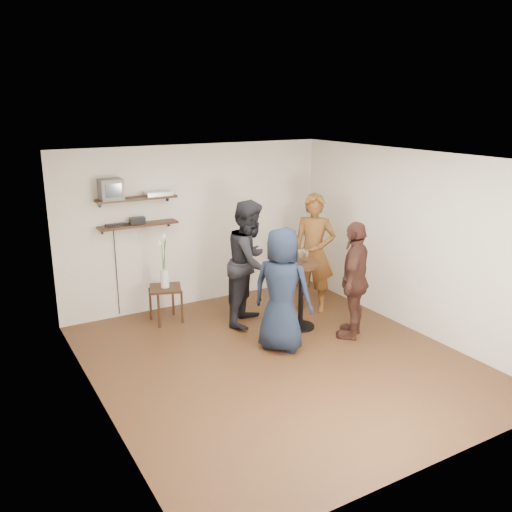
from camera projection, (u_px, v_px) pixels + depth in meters
The scene contains 18 objects.
room at pixel (279, 264), 6.67m from camera, with size 4.58×5.08×2.68m.
shelf_upper at pixel (137, 199), 8.02m from camera, with size 1.20×0.25×0.04m, color black.
shelf_lower at pixel (138, 225), 8.13m from camera, with size 1.20×0.25×0.04m, color black.
crt_monitor at pixel (111, 189), 7.79m from camera, with size 0.32×0.30×0.30m, color #59595B.
dvd_deck at pixel (158, 193), 8.17m from camera, with size 0.40×0.24×0.06m, color silver.
radio at pixel (138, 221), 8.11m from camera, with size 0.22×0.10×0.10m, color black.
power_strip at pixel (115, 225), 8.00m from camera, with size 0.30×0.05×0.03m, color black.
side_table at pixel (165, 293), 8.15m from camera, with size 0.58×0.58×0.55m.
vase_lilies at pixel (164, 269), 8.05m from camera, with size 0.19×0.19×0.89m.
drinks_table at pixel (301, 286), 7.88m from camera, with size 0.55×0.55×1.00m.
wine_glass_fl at pixel (300, 254), 7.67m from camera, with size 0.07×0.07×0.22m.
wine_glass_fr at pixel (306, 254), 7.76m from camera, with size 0.06×0.06×0.19m.
wine_glass_bl at pixel (298, 253), 7.80m from camera, with size 0.06×0.06×0.19m.
wine_glass_br at pixel (302, 253), 7.77m from camera, with size 0.07×0.07×0.21m.
person_plaid at pixel (314, 253), 8.51m from camera, with size 0.69×0.45×1.88m, color #AC2413.
person_dark at pixel (250, 263), 8.02m from camera, with size 0.91×0.71×1.87m, color black.
person_navy at pixel (282, 290), 7.14m from camera, with size 0.82×0.54×1.68m, color black.
person_brown at pixel (355, 280), 7.55m from camera, with size 0.98×0.41×1.67m, color #40221B.
Camera 1 is at (-3.43, -5.39, 3.23)m, focal length 38.00 mm.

